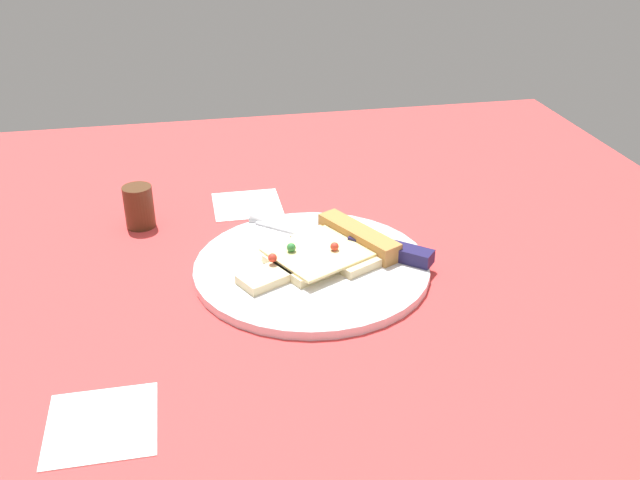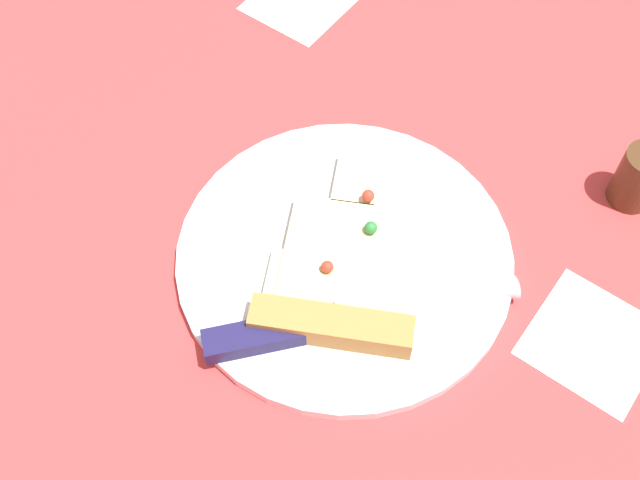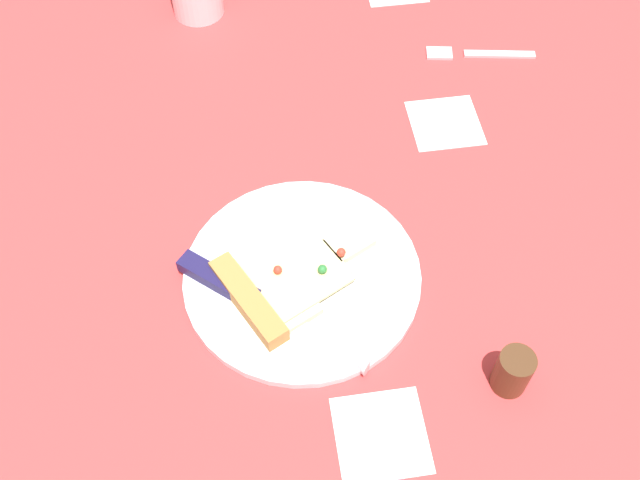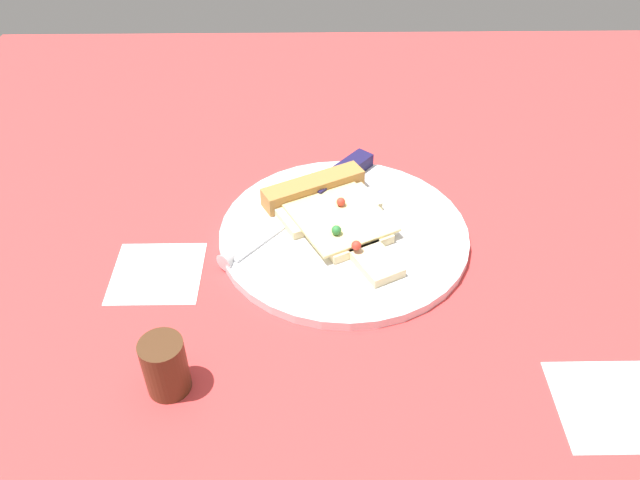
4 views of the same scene
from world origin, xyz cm
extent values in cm
cube|color=#D13838|center=(0.00, 0.00, -1.50)|extent=(117.64, 117.64, 3.00)
cube|color=white|center=(-0.57, 9.42, -0.10)|extent=(9.00, 9.00, 0.20)
cube|color=white|center=(18.87, -18.05, -0.10)|extent=(9.00, 9.00, 0.20)
cube|color=white|center=(-21.33, -1.61, -0.10)|extent=(9.00, 9.00, 0.20)
cylinder|color=silver|center=(-2.18, 3.67, 0.53)|extent=(26.61, 26.61, 1.05)
cube|color=beige|center=(-4.01, 7.23, 1.55)|extent=(12.53, 10.37, 1.00)
cube|color=beige|center=(-1.50, 2.34, 1.55)|extent=(8.97, 8.28, 1.00)
cube|color=beige|center=(0.79, -2.11, 1.55)|extent=(5.58, 6.27, 1.00)
cube|color=#EDD88C|center=(-2.64, 4.56, 2.20)|extent=(12.76, 13.10, 0.30)
cube|color=#B27A3D|center=(-5.39, 9.90, 2.15)|extent=(11.86, 7.81, 2.20)
sphere|color=red|center=(-2.44, 6.35, 2.83)|extent=(0.97, 0.97, 0.97)
sphere|color=red|center=(-1.19, -0.88, 2.85)|extent=(1.01, 1.01, 1.01)
sphere|color=#2D7A38|center=(-3.10, 1.51, 2.87)|extent=(1.03, 1.03, 1.03)
cube|color=silver|center=(-9.98, 3.78, 1.20)|extent=(9.33, 10.41, 0.30)
cone|color=silver|center=(-13.89, -0.78, 1.20)|extent=(2.82, 2.82, 2.00)
cube|color=#1E1947|center=(-2.17, 12.88, 1.85)|extent=(8.18, 9.02, 1.60)
cylinder|color=#4C2D19|center=(-17.75, -15.54, 2.72)|extent=(3.69, 3.69, 5.45)
camera|label=1|loc=(66.49, -9.17, 41.27)|focal=40.08mm
camera|label=2|loc=(-19.91, 30.85, 54.21)|focal=44.41mm
camera|label=3|loc=(-45.60, 8.04, 70.40)|focal=41.22mm
camera|label=4|loc=(-5.56, -48.58, 44.50)|focal=35.71mm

